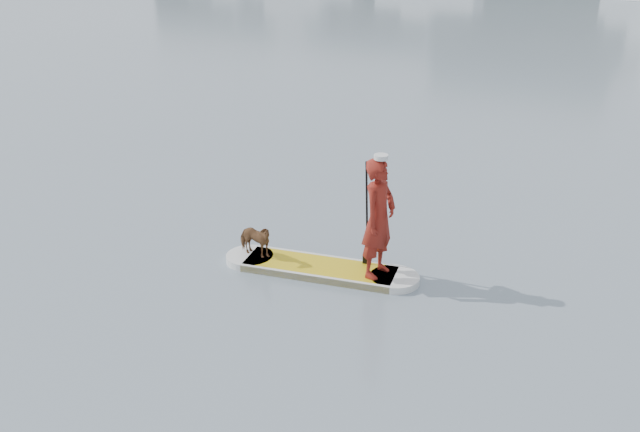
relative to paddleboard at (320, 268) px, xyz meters
The scene contains 6 objects.
ground 3.79m from the paddleboard, 73.15° to the right, with size 140.00×140.00×0.00m, color slate.
paddleboard is the anchor object (origin of this frame).
paddler 1.40m from the paddleboard, 11.22° to the left, with size 0.71×0.46×1.93m, color maroon.
white_cap 2.24m from the paddleboard, 11.22° to the left, with size 0.22×0.22×0.07m, color silver.
dog 1.20m from the paddleboard, 168.78° to the right, with size 0.32×0.70×0.59m, color brown.
paddle 1.05m from the paddleboard, 32.81° to the left, with size 0.10×0.30×2.00m.
Camera 1 is at (3.91, -5.49, 5.52)m, focal length 40.00 mm.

